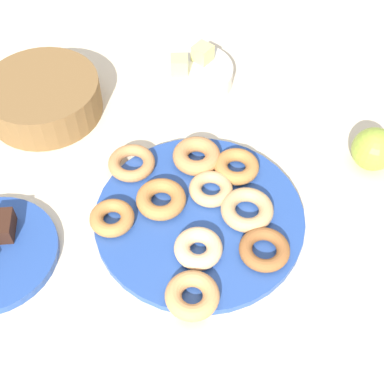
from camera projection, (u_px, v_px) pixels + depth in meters
The scene contains 18 objects.
ground_plane at pixel (199, 220), 0.96m from camera, with size 2.40×2.40×0.00m, color beige.
donut_plate at pixel (199, 217), 0.96m from camera, with size 0.37×0.37×0.01m, color #284C9E.
donut_0 at pixel (247, 210), 0.94m from camera, with size 0.09×0.09×0.03m, color tan.
donut_1 at pixel (132, 163), 1.01m from camera, with size 0.09×0.09×0.02m, color #C6844C.
donut_2 at pixel (197, 156), 1.02m from camera, with size 0.09×0.09×0.03m, color #C6844C.
donut_3 at pixel (198, 248), 0.89m from camera, with size 0.08×0.08×0.03m, color #EABC84.
donut_4 at pixel (161, 199), 0.95m from camera, with size 0.09×0.09×0.03m, color #BC7A3D.
donut_5 at pixel (264, 249), 0.89m from camera, with size 0.08×0.08×0.02m, color #995B2D.
donut_6 at pixel (237, 166), 1.00m from camera, with size 0.08×0.08×0.03m, color #BC7A3D.
donut_7 at pixel (112, 218), 0.93m from camera, with size 0.08×0.08×0.02m, color #BC7A3D.
donut_8 at pixel (192, 295), 0.84m from camera, with size 0.09×0.09×0.03m, color tan.
donut_9 at pixel (211, 189), 0.97m from camera, with size 0.08×0.08×0.02m, color tan.
brownie_far at pixel (0, 226), 0.91m from camera, with size 0.05×0.05×0.03m, color #381E14.
basket at pixel (43, 97), 1.10m from camera, with size 0.23×0.23×0.07m, color brown.
fruit_bowl at pixel (192, 75), 1.17m from camera, with size 0.17×0.17×0.04m, color silver.
melon_chunk_left at pixel (179, 65), 1.13m from camera, with size 0.04×0.04×0.04m, color #DBD67A.
melon_chunk_right at pixel (203, 53), 1.16m from camera, with size 0.04×0.04×0.04m, color #DBD67A.
apple at pixel (374, 149), 1.01m from camera, with size 0.08×0.08×0.08m, color #93AD38.
Camera 1 is at (-0.25, -0.49, 0.79)m, focal length 50.87 mm.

